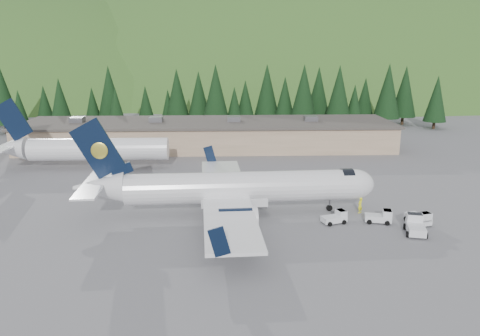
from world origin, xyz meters
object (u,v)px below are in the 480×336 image
baggage_tug_b (381,217)px  second_airliner (81,149)px  baggage_tug_c (415,225)px  terminal_building (208,134)px  baggage_tug_a (336,217)px  ramp_worker (360,205)px  baggage_tug_d (420,218)px  airliner (233,189)px

baggage_tug_b → second_airliner: bearing=161.1°
baggage_tug_c → terminal_building: terminal_building is taller
baggage_tug_c → terminal_building: 50.21m
baggage_tug_b → terminal_building: bearing=129.6°
baggage_tug_a → ramp_worker: ramp_worker is taller
baggage_tug_c → ramp_worker: bearing=47.3°
baggage_tug_a → terminal_building: bearing=92.9°
baggage_tug_a → terminal_building: (-15.36, 41.42, 1.98)m
second_airliner → baggage_tug_c: size_ratio=7.35×
baggage_tug_a → baggage_tug_d: 9.18m
baggage_tug_c → ramp_worker: (-4.09, 6.23, 0.14)m
baggage_tug_a → ramp_worker: bearing=23.1°
airliner → ramp_worker: (14.97, -0.30, -2.14)m
airliner → ramp_worker: size_ratio=18.20×
baggage_tug_b → baggage_tug_d: bearing=4.5°
airliner → baggage_tug_d: 21.07m
baggage_tug_a → ramp_worker: size_ratio=1.54×
baggage_tug_a → airliner: bearing=146.1°
terminal_building → baggage_tug_b: bearing=-63.9°
baggage_tug_b → ramp_worker: bearing=127.0°
baggage_tug_a → baggage_tug_c: size_ratio=0.79×
baggage_tug_c → ramp_worker: ramp_worker is taller
baggage_tug_c → baggage_tug_b: bearing=55.7°
baggage_tug_b → terminal_building: terminal_building is taller
terminal_building → baggage_tug_a: bearing=-69.7°
airliner → terminal_building: airliner is taller
ramp_worker → baggage_tug_a: bearing=-1.7°
ramp_worker → terminal_building: bearing=-105.9°
baggage_tug_d → terminal_building: bearing=-165.4°
airliner → baggage_tug_a: (11.37, -3.37, -2.46)m
terminal_building → ramp_worker: 42.81m
baggage_tug_b → baggage_tug_a: bearing=-168.1°
ramp_worker → baggage_tug_d: bearing=102.9°
second_airliner → baggage_tug_b: second_airliner is taller
second_airliner → baggage_tug_b: 47.77m
terminal_building → ramp_worker: size_ratio=36.93×
second_airliner → baggage_tug_d: bearing=-30.6°
airliner → baggage_tug_c: bearing=-21.7°
baggage_tug_a → baggage_tug_c: baggage_tug_c is taller
ramp_worker → second_airliner: bearing=-72.1°
second_airliner → airliner: bearing=-42.7°
airliner → baggage_tug_c: airliner is taller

